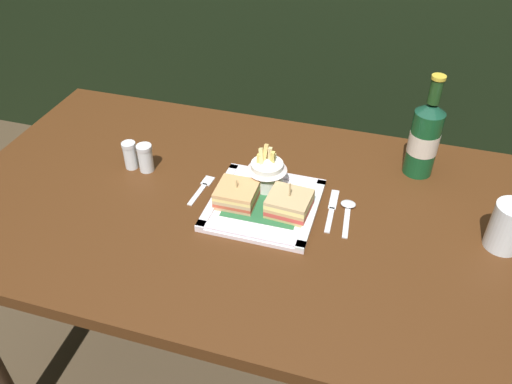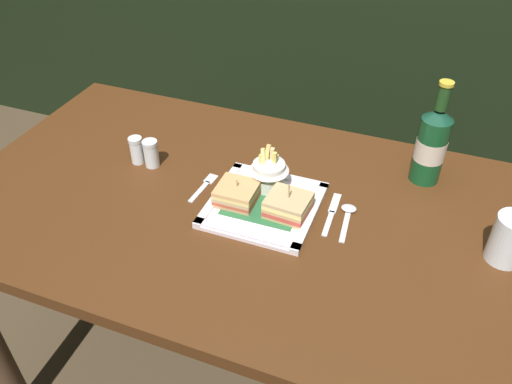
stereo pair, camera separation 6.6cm
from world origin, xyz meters
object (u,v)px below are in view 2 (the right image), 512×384
(fries_cup, at_px, (269,171))
(fork, at_px, (204,186))
(pepper_shaker, at_px, (151,155))
(sandwich_half_left, at_px, (237,194))
(sandwich_half_right, at_px, (288,205))
(spoon, at_px, (348,214))
(beer_bottle, at_px, (431,144))
(salt_shaker, at_px, (137,152))
(square_plate, at_px, (264,205))
(water_glass, at_px, (508,242))
(dining_table, at_px, (248,237))
(knife, at_px, (332,213))

(fries_cup, bearing_deg, fork, -163.16)
(fries_cup, distance_m, pepper_shaker, 0.31)
(sandwich_half_left, height_order, sandwich_half_right, sandwich_half_right)
(fries_cup, height_order, pepper_shaker, fries_cup)
(spoon, xyz_separation_m, pepper_shaker, (-0.51, 0.01, 0.03))
(beer_bottle, xyz_separation_m, fork, (-0.49, -0.22, -0.10))
(sandwich_half_left, bearing_deg, salt_shaker, 167.66)
(sandwich_half_left, bearing_deg, square_plate, 11.66)
(fries_cup, bearing_deg, square_plate, -79.22)
(fries_cup, relative_size, water_glass, 1.05)
(dining_table, relative_size, sandwich_half_left, 15.35)
(sandwich_half_left, bearing_deg, spoon, 12.18)
(spoon, bearing_deg, water_glass, -3.25)
(water_glass, bearing_deg, fries_cup, 175.42)
(dining_table, relative_size, water_glass, 13.07)
(square_plate, bearing_deg, pepper_shaker, 170.55)
(dining_table, relative_size, spoon, 10.74)
(dining_table, relative_size, pepper_shaker, 19.30)
(sandwich_half_left, xyz_separation_m, spoon, (0.25, 0.05, -0.03))
(knife, distance_m, salt_shaker, 0.52)
(sandwich_half_left, distance_m, fries_cup, 0.09)
(sandwich_half_right, distance_m, water_glass, 0.45)
(pepper_shaker, bearing_deg, salt_shaker, 180.00)
(square_plate, height_order, sandwich_half_right, sandwich_half_right)
(water_glass, xyz_separation_m, pepper_shaker, (-0.84, 0.03, -0.01))
(sandwich_half_right, height_order, fork, sandwich_half_right)
(square_plate, xyz_separation_m, sandwich_half_left, (-0.06, -0.01, 0.02))
(dining_table, distance_m, fork, 0.17)
(water_glass, bearing_deg, square_plate, -177.52)
(water_glass, height_order, pepper_shaker, water_glass)
(dining_table, xyz_separation_m, spoon, (0.22, 0.04, 0.11))
(dining_table, distance_m, water_glass, 0.57)
(fork, bearing_deg, knife, 2.89)
(sandwich_half_right, xyz_separation_m, spoon, (0.13, 0.05, -0.03))
(spoon, bearing_deg, fries_cup, 173.25)
(square_plate, relative_size, sandwich_half_right, 2.47)
(sandwich_half_right, xyz_separation_m, salt_shaker, (-0.43, 0.07, -0.00))
(salt_shaker, bearing_deg, fries_cup, 1.71)
(dining_table, bearing_deg, fries_cup, 69.07)
(beer_bottle, xyz_separation_m, salt_shaker, (-0.69, -0.19, -0.07))
(spoon, distance_m, pepper_shaker, 0.51)
(square_plate, xyz_separation_m, pepper_shaker, (-0.32, 0.05, 0.03))
(dining_table, height_order, pepper_shaker, pepper_shaker)
(fries_cup, bearing_deg, knife, -10.22)
(beer_bottle, distance_m, fork, 0.55)
(square_plate, bearing_deg, water_glass, 2.48)
(knife, height_order, spoon, spoon)
(water_glass, height_order, fork, water_glass)
(dining_table, relative_size, beer_bottle, 5.34)
(sandwich_half_right, relative_size, beer_bottle, 0.38)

